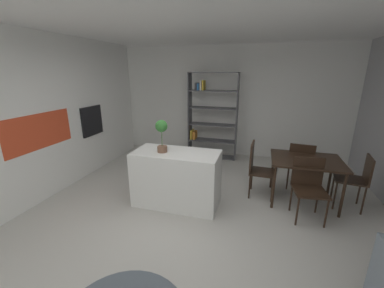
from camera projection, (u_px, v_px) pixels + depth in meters
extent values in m
plane|color=beige|center=(181.00, 218.00, 3.65)|extent=(8.95, 8.95, 0.00)
cube|color=white|center=(178.00, 13.00, 2.84)|extent=(6.34, 6.51, 0.06)
cube|color=silver|center=(221.00, 101.00, 6.21)|extent=(6.34, 0.06, 2.75)
cube|color=white|center=(21.00, 119.00, 3.98)|extent=(0.68, 5.88, 2.75)
cube|color=#CC4223|center=(39.00, 131.00, 3.94)|extent=(0.01, 1.28, 0.57)
cube|color=black|center=(92.00, 121.00, 5.12)|extent=(0.04, 0.61, 0.61)
cylinder|color=#B7BABC|center=(89.00, 109.00, 5.06)|extent=(0.02, 0.49, 0.02)
cube|color=white|center=(177.00, 178.00, 3.95)|extent=(1.37, 0.66, 0.90)
cylinder|color=brown|center=(162.00, 149.00, 3.82)|extent=(0.16, 0.16, 0.09)
cylinder|color=#476633|center=(162.00, 138.00, 3.77)|extent=(0.01, 0.01, 0.25)
sphere|color=#30712D|center=(161.00, 126.00, 3.71)|extent=(0.19, 0.19, 0.19)
cube|color=#4C4C51|center=(190.00, 115.00, 6.14)|extent=(0.02, 0.32, 2.11)
cube|color=#4C4C51|center=(237.00, 117.00, 5.82)|extent=(0.02, 0.32, 2.11)
cube|color=#4C4C51|center=(214.00, 72.00, 5.67)|extent=(1.21, 0.32, 0.02)
cube|color=#4C4C51|center=(212.00, 156.00, 6.28)|extent=(1.21, 0.32, 0.02)
cube|color=#4C4C51|center=(212.00, 140.00, 6.16)|extent=(1.16, 0.32, 0.02)
cube|color=#4C4C51|center=(213.00, 124.00, 6.04)|extent=(1.16, 0.32, 0.02)
cube|color=#4C4C51|center=(213.00, 108.00, 5.92)|extent=(1.16, 0.32, 0.02)
cube|color=#4C4C51|center=(213.00, 91.00, 5.80)|extent=(1.16, 0.32, 0.02)
cube|color=gold|center=(192.00, 134.00, 6.26)|extent=(0.04, 0.26, 0.23)
cube|color=orange|center=(195.00, 135.00, 6.25)|extent=(0.06, 0.26, 0.20)
cube|color=#38383D|center=(197.00, 86.00, 5.88)|extent=(0.05, 0.26, 0.17)
cube|color=#2D6BAD|center=(199.00, 87.00, 5.87)|extent=(0.04, 0.26, 0.16)
cube|color=silver|center=(202.00, 85.00, 5.84)|extent=(0.04, 0.26, 0.24)
cube|color=gold|center=(204.00, 85.00, 5.83)|extent=(0.03, 0.26, 0.23)
cube|color=black|center=(307.00, 160.00, 3.93)|extent=(1.10, 0.86, 0.03)
cylinder|color=black|center=(274.00, 187.00, 3.83)|extent=(0.04, 0.04, 0.72)
cylinder|color=black|center=(343.00, 196.00, 3.57)|extent=(0.04, 0.04, 0.72)
cylinder|color=black|center=(272.00, 170.00, 4.51)|extent=(0.04, 0.04, 0.72)
cylinder|color=black|center=(330.00, 176.00, 4.25)|extent=(0.04, 0.04, 0.72)
cube|color=black|center=(300.00, 163.00, 4.51)|extent=(0.47, 0.49, 0.03)
cube|color=black|center=(302.00, 156.00, 4.27)|extent=(0.42, 0.08, 0.42)
cylinder|color=black|center=(308.00, 173.00, 4.69)|extent=(0.03, 0.03, 0.46)
cylinder|color=black|center=(288.00, 170.00, 4.82)|extent=(0.03, 0.03, 0.46)
cylinder|color=black|center=(309.00, 181.00, 4.35)|extent=(0.03, 0.03, 0.46)
cylinder|color=black|center=(288.00, 178.00, 4.48)|extent=(0.03, 0.03, 0.46)
cube|color=black|center=(310.00, 191.00, 3.51)|extent=(0.50, 0.50, 0.03)
cube|color=black|center=(308.00, 171.00, 3.64)|extent=(0.45, 0.09, 0.44)
cylinder|color=black|center=(297.00, 212.00, 3.43)|extent=(0.03, 0.03, 0.44)
cylinder|color=black|center=(326.00, 214.00, 3.37)|extent=(0.03, 0.03, 0.44)
cylinder|color=black|center=(291.00, 198.00, 3.79)|extent=(0.03, 0.03, 0.44)
cylinder|color=black|center=(317.00, 200.00, 3.73)|extent=(0.03, 0.03, 0.44)
cube|color=black|center=(350.00, 180.00, 3.83)|extent=(0.49, 0.46, 0.03)
cube|color=black|center=(368.00, 169.00, 3.69)|extent=(0.09, 0.40, 0.40)
cylinder|color=black|center=(333.00, 187.00, 4.13)|extent=(0.03, 0.03, 0.47)
cylinder|color=black|center=(335.00, 196.00, 3.83)|extent=(0.03, 0.03, 0.47)
cylinder|color=black|center=(359.00, 191.00, 3.98)|extent=(0.03, 0.03, 0.47)
cylinder|color=black|center=(364.00, 201.00, 3.68)|extent=(0.03, 0.03, 0.47)
cube|color=black|center=(262.00, 172.00, 4.20)|extent=(0.45, 0.44, 0.03)
cube|color=black|center=(252.00, 157.00, 4.18)|extent=(0.05, 0.42, 0.50)
cylinder|color=black|center=(272.00, 190.00, 4.04)|extent=(0.03, 0.03, 0.44)
cylinder|color=black|center=(273.00, 181.00, 4.37)|extent=(0.03, 0.03, 0.44)
cylinder|color=black|center=(249.00, 187.00, 4.16)|extent=(0.03, 0.03, 0.44)
cylinder|color=black|center=(252.00, 178.00, 4.48)|extent=(0.03, 0.03, 0.44)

